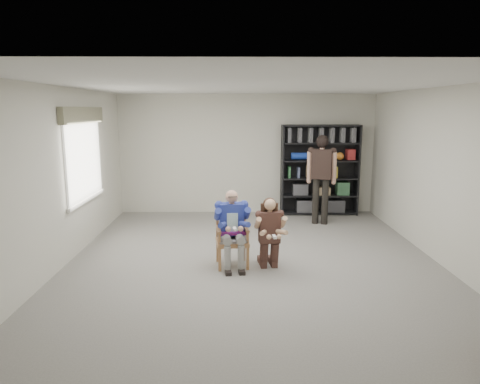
{
  "coord_description": "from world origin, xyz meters",
  "views": [
    {
      "loc": [
        -0.29,
        -6.6,
        2.44
      ],
      "look_at": [
        -0.2,
        0.6,
        1.05
      ],
      "focal_mm": 32.0,
      "sensor_mm": 36.0,
      "label": 1
    }
  ],
  "objects_px": {
    "bookshelf": "(320,170)",
    "seated_man": "(232,228)",
    "standing_man": "(321,180)",
    "armchair": "(232,237)",
    "kneeling_woman": "(270,234)"
  },
  "relations": [
    {
      "from": "seated_man",
      "to": "kneeling_woman",
      "type": "height_order",
      "value": "seated_man"
    },
    {
      "from": "armchair",
      "to": "bookshelf",
      "type": "relative_size",
      "value": 0.45
    },
    {
      "from": "kneeling_woman",
      "to": "standing_man",
      "type": "xyz_separation_m",
      "value": [
        1.31,
        2.65,
        0.39
      ]
    },
    {
      "from": "armchair",
      "to": "standing_man",
      "type": "relative_size",
      "value": 0.5
    },
    {
      "from": "armchair",
      "to": "seated_man",
      "type": "bearing_deg",
      "value": 0.0
    },
    {
      "from": "seated_man",
      "to": "bookshelf",
      "type": "distance_m",
      "value": 4.0
    },
    {
      "from": "seated_man",
      "to": "standing_man",
      "type": "height_order",
      "value": "standing_man"
    },
    {
      "from": "bookshelf",
      "to": "seated_man",
      "type": "bearing_deg",
      "value": -120.71
    },
    {
      "from": "bookshelf",
      "to": "standing_man",
      "type": "distance_m",
      "value": 0.91
    },
    {
      "from": "bookshelf",
      "to": "standing_man",
      "type": "bearing_deg",
      "value": -99.09
    },
    {
      "from": "standing_man",
      "to": "bookshelf",
      "type": "bearing_deg",
      "value": 96.69
    },
    {
      "from": "seated_man",
      "to": "standing_man",
      "type": "distance_m",
      "value": 3.18
    },
    {
      "from": "kneeling_woman",
      "to": "bookshelf",
      "type": "relative_size",
      "value": 0.53
    },
    {
      "from": "seated_man",
      "to": "kneeling_woman",
      "type": "relative_size",
      "value": 1.09
    },
    {
      "from": "armchair",
      "to": "seated_man",
      "type": "distance_m",
      "value": 0.14
    }
  ]
}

